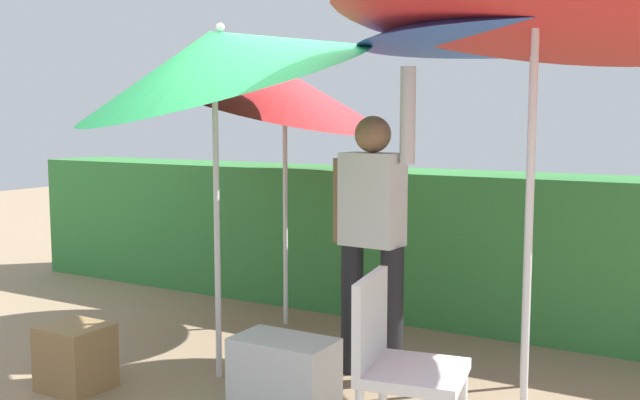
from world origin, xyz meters
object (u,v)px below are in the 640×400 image
Objects in this scene: umbrella_yellow at (535,11)px; chair_plastic at (398,361)px; person_vendor at (372,226)px; umbrella_orange at (217,58)px; umbrella_navy at (287,93)px; cooler_box at (284,374)px; crate_cardboard at (76,357)px.

chair_plastic is at bearing -99.60° from umbrella_yellow.
umbrella_orange is at bearing -147.02° from person_vendor.
cooler_box is at bearing -58.06° from umbrella_navy.
person_vendor is 1.03m from cooler_box.
cooler_box is 1.45× the size of crate_cardboard.
person_vendor is 1.91m from crate_cardboard.
crate_cardboard is at bearing -100.33° from umbrella_navy.
umbrella_yellow is at bearing 18.79° from person_vendor.
cooler_box is at bearing 16.12° from crate_cardboard.
person_vendor is 4.93× the size of crate_cardboard.
cooler_box is (-0.18, -0.70, -0.74)m from person_vendor.
chair_plastic is at bearing -21.83° from cooler_box.
crate_cardboard is (-2.27, -1.35, -1.99)m from umbrella_yellow.
chair_plastic is at bearing -58.46° from person_vendor.
umbrella_orange reaches higher than umbrella_yellow.
umbrella_orange is at bearing -75.77° from umbrella_navy.
person_vendor is 1.28m from chair_plastic.
umbrella_navy is at bearing 134.09° from chair_plastic.
umbrella_navy is 2.77m from chair_plastic.
umbrella_navy is 1.12× the size of person_vendor.
umbrella_orange is 1.94m from crate_cardboard.
umbrella_orange is at bearing 41.18° from crate_cardboard.
cooler_box is (0.59, -0.21, -1.73)m from umbrella_orange.
person_vendor reaches higher than crate_cardboard.
umbrella_yellow is 1.54m from person_vendor.
umbrella_orange is 2.07m from chair_plastic.
person_vendor is at bearing 32.98° from umbrella_orange.
chair_plastic is 0.93m from cooler_box.
umbrella_navy is at bearing 121.94° from cooler_box.
crate_cardboard is at bearing -149.20° from umbrella_yellow.
umbrella_yellow is 3.31m from crate_cardboard.
cooler_box is at bearing -19.41° from umbrella_orange.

